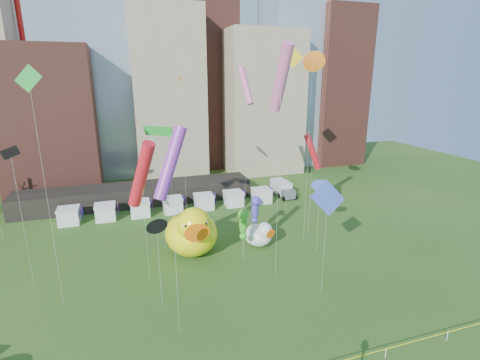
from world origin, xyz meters
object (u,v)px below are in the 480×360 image
object	(u,v)px
seahorse_green	(243,222)
small_duck	(259,234)
seahorse_purple	(255,208)
big_duck	(192,231)
box_truck	(282,188)

from	to	relation	value
seahorse_green	small_duck	bearing A→B (deg)	59.97
seahorse_green	seahorse_purple	xyz separation A→B (m)	(3.28, 4.90, -0.37)
seahorse_purple	small_duck	bearing A→B (deg)	-123.35
small_duck	seahorse_purple	bearing A→B (deg)	59.81
big_duck	box_truck	world-z (taller)	big_duck
small_duck	seahorse_purple	distance (m)	3.66
big_duck	seahorse_purple	xyz separation A→B (m)	(8.81, 2.21, 1.19)
small_duck	seahorse_purple	world-z (taller)	seahorse_purple
seahorse_green	seahorse_purple	bearing A→B (deg)	76.61
small_duck	box_truck	distance (m)	20.90
big_duck	box_truck	bearing A→B (deg)	43.22
seahorse_green	big_duck	bearing A→B (deg)	174.49
seahorse_green	box_truck	xyz separation A→B (m)	(14.13, 20.05, -3.25)
small_duck	seahorse_purple	xyz separation A→B (m)	(0.37, 2.49, 2.65)
small_duck	seahorse_green	world-z (taller)	seahorse_green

